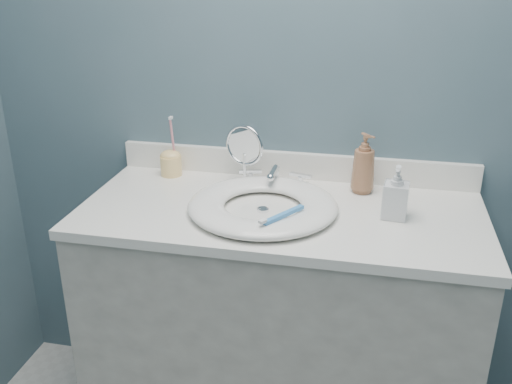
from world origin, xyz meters
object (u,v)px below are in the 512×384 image
(soap_bottle_amber, at_px, (364,163))
(toothbrush_holder, at_px, (171,162))
(soap_bottle_clear, at_px, (396,192))
(makeup_mirror, at_px, (244,152))

(soap_bottle_amber, distance_m, toothbrush_holder, 0.66)
(soap_bottle_amber, bearing_deg, soap_bottle_clear, -105.02)
(makeup_mirror, height_order, soap_bottle_clear, makeup_mirror)
(makeup_mirror, height_order, toothbrush_holder, toothbrush_holder)
(soap_bottle_amber, height_order, toothbrush_holder, toothbrush_holder)
(soap_bottle_amber, bearing_deg, toothbrush_holder, 133.82)
(soap_bottle_clear, xyz_separation_m, toothbrush_holder, (-0.76, 0.19, -0.03))
(makeup_mirror, xyz_separation_m, soap_bottle_clear, (0.49, -0.16, -0.03))
(makeup_mirror, distance_m, soap_bottle_clear, 0.51)
(makeup_mirror, relative_size, soap_bottle_amber, 1.05)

